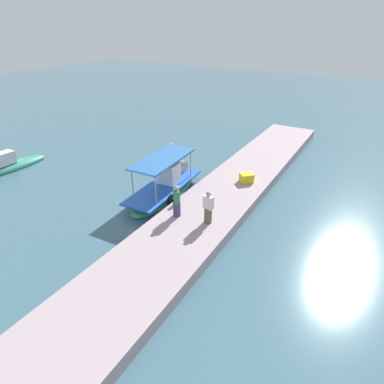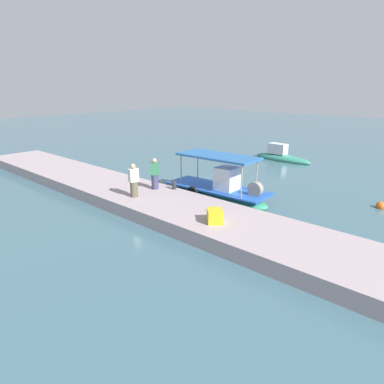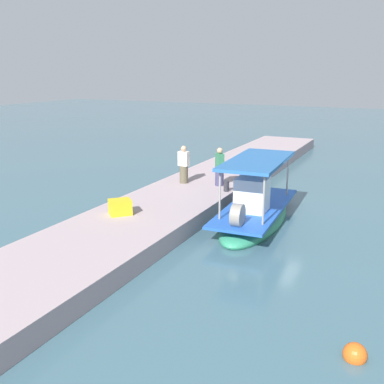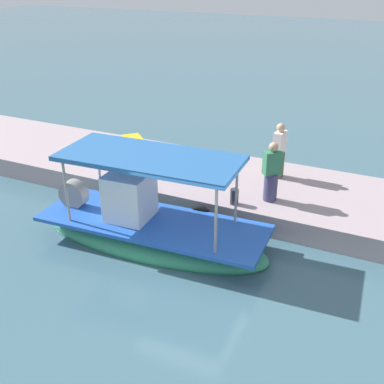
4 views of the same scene
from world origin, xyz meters
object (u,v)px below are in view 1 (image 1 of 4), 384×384
(fisherman_near_bollard, at_px, (177,202))
(moored_boat_near, at_px, (11,165))
(main_fishing_boat, at_px, (165,188))
(mooring_bollard, at_px, (175,201))
(cargo_crate, at_px, (247,178))
(marker_buoy, at_px, (170,146))
(fisherman_by_crate, at_px, (208,209))

(fisherman_near_bollard, distance_m, moored_boat_near, 14.77)
(main_fishing_boat, distance_m, fisherman_near_bollard, 3.75)
(mooring_bollard, bearing_deg, main_fishing_boat, 47.95)
(fisherman_near_bollard, height_order, cargo_crate, fisherman_near_bollard)
(mooring_bollard, bearing_deg, marker_buoy, 35.59)
(fisherman_by_crate, distance_m, moored_boat_near, 16.47)
(fisherman_near_bollard, height_order, mooring_bollard, fisherman_near_bollard)
(marker_buoy, xyz_separation_m, moored_boat_near, (-9.96, 7.54, 0.17))
(mooring_bollard, distance_m, cargo_crate, 5.30)
(moored_boat_near, bearing_deg, main_fishing_boat, -78.00)
(main_fishing_boat, bearing_deg, mooring_bollard, -132.05)
(fisherman_near_bollard, bearing_deg, mooring_bollard, 38.97)
(marker_buoy, bearing_deg, cargo_crate, -116.04)
(mooring_bollard, bearing_deg, fisherman_near_bollard, -141.03)
(fisherman_near_bollard, height_order, marker_buoy, fisherman_near_bollard)
(cargo_crate, distance_m, marker_buoy, 9.82)
(fisherman_by_crate, distance_m, cargo_crate, 5.37)
(cargo_crate, height_order, marker_buoy, cargo_crate)
(fisherman_by_crate, relative_size, moored_boat_near, 0.33)
(fisherman_near_bollard, distance_m, marker_buoy, 12.31)
(marker_buoy, bearing_deg, moored_boat_near, 142.85)
(fisherman_by_crate, bearing_deg, fisherman_near_bollard, 99.09)
(cargo_crate, bearing_deg, marker_buoy, 63.96)
(cargo_crate, xyz_separation_m, moored_boat_near, (-5.66, 16.34, -0.66))
(fisherman_by_crate, bearing_deg, main_fishing_boat, 62.01)
(cargo_crate, bearing_deg, fisherman_near_bollard, 163.92)
(fisherman_near_bollard, relative_size, marker_buoy, 3.50)
(main_fishing_boat, relative_size, moored_boat_near, 1.23)
(cargo_crate, bearing_deg, fisherman_by_crate, -179.09)
(fisherman_by_crate, distance_m, marker_buoy, 13.18)
(fisherman_by_crate, xyz_separation_m, marker_buoy, (9.64, 8.88, -1.36))
(mooring_bollard, bearing_deg, moored_boat_near, 93.61)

